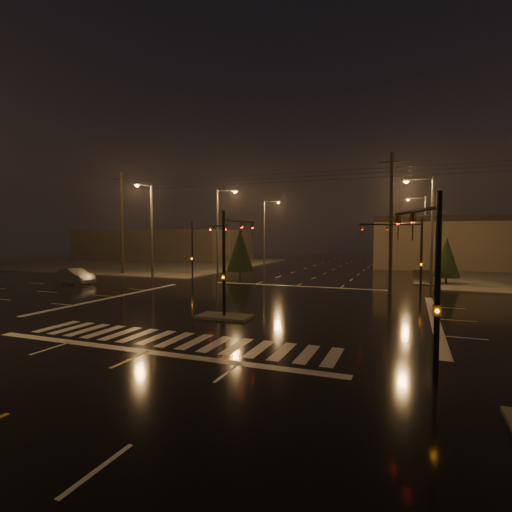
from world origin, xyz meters
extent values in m
plane|color=black|center=(0.00, 0.00, 0.00)|extent=(140.00, 140.00, 0.00)
cube|color=#494741|center=(-30.00, 30.00, 0.06)|extent=(36.00, 36.00, 0.12)
cube|color=#494741|center=(0.00, -4.00, 0.07)|extent=(3.00, 1.60, 0.15)
cube|color=beige|center=(0.00, -9.00, 0.01)|extent=(15.00, 2.60, 0.01)
cube|color=beige|center=(0.00, -11.00, 0.01)|extent=(16.00, 0.50, 0.01)
cube|color=beige|center=(0.00, 11.00, 0.01)|extent=(16.00, 0.50, 0.01)
cube|color=#3C3734|center=(-35.00, 42.00, 2.80)|extent=(30.00, 18.00, 5.60)
cylinder|color=black|center=(0.00, -4.00, 3.00)|extent=(0.18, 0.18, 6.00)
cylinder|color=black|center=(0.00, -1.75, 5.50)|extent=(0.12, 4.50, 0.12)
imported|color=#594707|center=(0.00, 0.27, 5.45)|extent=(0.16, 0.20, 1.00)
cube|color=#594707|center=(0.00, -4.00, 2.30)|extent=(0.25, 0.18, 0.35)
cylinder|color=black|center=(10.50, 10.50, 3.00)|extent=(0.18, 0.18, 6.00)
cylinder|color=black|center=(8.15, 9.64, 5.50)|extent=(4.74, 1.82, 0.12)
imported|color=#594707|center=(6.04, 8.88, 5.45)|extent=(0.24, 0.22, 1.00)
cube|color=#594707|center=(10.50, 10.50, 2.30)|extent=(0.25, 0.18, 0.35)
cylinder|color=black|center=(-10.50, 10.50, 3.00)|extent=(0.18, 0.18, 6.00)
cylinder|color=black|center=(-8.15, 9.64, 5.50)|extent=(4.74, 1.82, 0.12)
imported|color=#594707|center=(-6.04, 8.88, 5.45)|extent=(0.24, 0.22, 1.00)
cube|color=#594707|center=(-10.50, 10.50, 2.30)|extent=(0.25, 0.18, 0.35)
cylinder|color=black|center=(10.50, -10.50, 3.00)|extent=(0.18, 0.18, 6.00)
cylinder|color=black|center=(9.82, -8.62, 5.50)|extent=(1.48, 3.80, 0.12)
imported|color=#594707|center=(9.20, -6.93, 5.45)|extent=(0.22, 0.24, 1.00)
cube|color=#594707|center=(10.50, -10.50, 2.30)|extent=(0.25, 0.18, 0.35)
cylinder|color=#38383A|center=(-11.50, 18.00, 5.00)|extent=(0.24, 0.24, 10.00)
cylinder|color=#38383A|center=(-10.30, 18.00, 9.80)|extent=(2.40, 0.14, 0.14)
cube|color=#38383A|center=(-9.20, 18.00, 9.75)|extent=(0.70, 0.30, 0.18)
sphere|color=orange|center=(-9.20, 18.00, 9.62)|extent=(0.32, 0.32, 0.32)
cylinder|color=#38383A|center=(-11.50, 34.00, 5.00)|extent=(0.24, 0.24, 10.00)
cylinder|color=#38383A|center=(-10.30, 34.00, 9.80)|extent=(2.40, 0.14, 0.14)
cube|color=#38383A|center=(-9.20, 34.00, 9.75)|extent=(0.70, 0.30, 0.18)
sphere|color=orange|center=(-9.20, 34.00, 9.62)|extent=(0.32, 0.32, 0.32)
cylinder|color=#38383A|center=(11.50, 16.00, 5.00)|extent=(0.24, 0.24, 10.00)
cylinder|color=#38383A|center=(10.30, 16.00, 9.80)|extent=(2.40, 0.14, 0.14)
cube|color=#38383A|center=(9.20, 16.00, 9.75)|extent=(0.70, 0.30, 0.18)
sphere|color=orange|center=(9.20, 16.00, 9.62)|extent=(0.32, 0.32, 0.32)
cylinder|color=#38383A|center=(11.50, 36.00, 5.00)|extent=(0.24, 0.24, 10.00)
cylinder|color=#38383A|center=(10.30, 36.00, 9.80)|extent=(2.40, 0.14, 0.14)
cube|color=#38383A|center=(9.20, 36.00, 9.75)|extent=(0.70, 0.30, 0.18)
sphere|color=orange|center=(9.20, 36.00, 9.62)|extent=(0.32, 0.32, 0.32)
cylinder|color=#38383A|center=(-16.00, 11.50, 5.00)|extent=(0.24, 0.24, 10.00)
cylinder|color=#38383A|center=(-16.00, 10.30, 9.80)|extent=(0.14, 2.40, 0.14)
cube|color=#38383A|center=(-16.00, 9.20, 9.75)|extent=(0.30, 0.70, 0.18)
sphere|color=orange|center=(-16.00, 9.20, 9.62)|extent=(0.32, 0.32, 0.32)
cylinder|color=black|center=(-22.00, 14.00, 6.00)|extent=(0.32, 0.32, 12.00)
cube|color=black|center=(-22.00, 14.00, 11.20)|extent=(2.20, 0.12, 0.12)
cylinder|color=black|center=(8.00, 14.00, 6.00)|extent=(0.32, 0.32, 12.00)
cube|color=black|center=(8.00, 14.00, 11.20)|extent=(2.20, 0.12, 0.12)
cylinder|color=black|center=(12.84, 17.14, 0.35)|extent=(0.18, 0.18, 0.70)
cone|color=black|center=(12.84, 17.14, 2.57)|extent=(2.39, 2.39, 3.74)
cylinder|color=black|center=(-7.77, 16.09, 0.35)|extent=(0.18, 0.18, 0.70)
cone|color=black|center=(-7.77, 16.09, 3.04)|extent=(3.00, 3.00, 4.69)
imported|color=slate|center=(-20.17, 5.10, 0.73)|extent=(4.68, 2.51, 1.46)
camera|label=1|loc=(9.70, -24.01, 4.64)|focal=28.00mm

